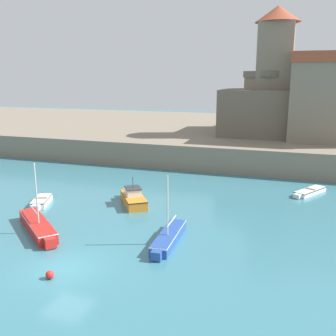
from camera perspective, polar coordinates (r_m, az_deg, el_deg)
The scene contains 10 objects.
ground_plane at distance 23.46m, azimuth -14.60°, elevation -13.89°, with size 200.00×200.00×0.00m, color teal.
quay_seawall at distance 63.27m, azimuth 7.48°, elevation 4.89°, with size 120.00×40.00×2.85m, color gray.
dinghy_white_0 at distance 34.51m, azimuth -17.94°, elevation -4.65°, with size 2.10×3.45×0.63m.
sailboat_red_1 at distance 28.82m, azimuth -18.35°, elevation -7.98°, with size 5.63×5.02×4.94m.
dinghy_white_2 at distance 38.10m, azimuth 19.87°, elevation -3.22°, with size 2.93×4.12×0.51m.
motorboat_orange_3 at distance 33.13m, azimuth -5.08°, elevation -4.35°, with size 3.67×4.59×2.34m.
sailboat_blue_4 at distance 25.75m, azimuth 0.08°, elevation -9.98°, with size 1.37×5.60×4.52m.
mooring_buoy at distance 22.51m, azimuth -16.79°, elevation -14.61°, with size 0.45×0.45×0.45m, color red.
church at distance 55.87m, azimuth 21.95°, elevation 10.28°, with size 15.87×18.06×16.15m.
fortress at distance 55.12m, azimuth 14.54°, elevation 8.35°, with size 12.09×12.09×8.24m.
Camera 1 is at (11.81, -17.31, 10.54)m, focal length 42.00 mm.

